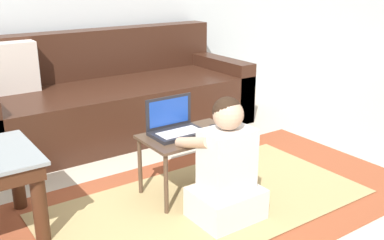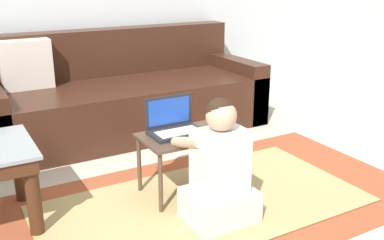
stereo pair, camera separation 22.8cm
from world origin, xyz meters
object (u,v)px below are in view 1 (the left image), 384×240
(laptop, at_px, (176,128))
(person_seated, at_px, (226,170))
(computer_mouse, at_px, (216,128))
(couch, at_px, (110,99))
(laptop_desk, at_px, (189,142))

(laptop, distance_m, person_seated, 0.42)
(laptop, relative_size, computer_mouse, 2.99)
(couch, bearing_deg, laptop_desk, -94.02)
(couch, relative_size, laptop, 7.24)
(laptop_desk, height_order, computer_mouse, computer_mouse)
(couch, distance_m, laptop, 1.20)
(laptop_desk, bearing_deg, computer_mouse, -14.43)
(laptop_desk, bearing_deg, couch, 85.98)
(person_seated, bearing_deg, laptop, 96.69)
(computer_mouse, bearing_deg, couch, 93.19)
(laptop, height_order, person_seated, person_seated)
(laptop_desk, distance_m, laptop, 0.11)
(computer_mouse, bearing_deg, person_seated, -118.82)
(couch, relative_size, computer_mouse, 21.60)
(laptop_desk, xyz_separation_m, computer_mouse, (0.16, -0.04, 0.07))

